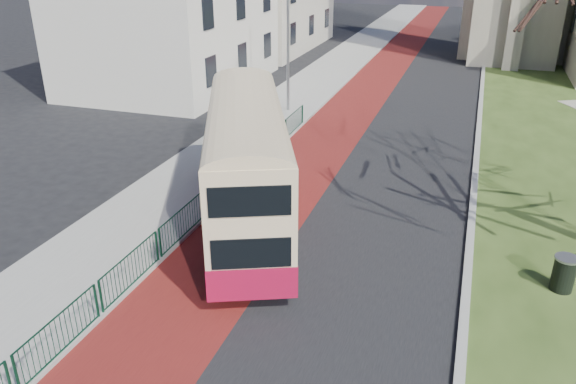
% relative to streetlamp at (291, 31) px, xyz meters
% --- Properties ---
extents(ground, '(160.00, 160.00, 0.00)m').
position_rel_streetlamp_xyz_m(ground, '(4.35, -18.00, -4.59)').
color(ground, black).
rests_on(ground, ground).
extents(road_carriageway, '(9.00, 120.00, 0.01)m').
position_rel_streetlamp_xyz_m(road_carriageway, '(5.85, 2.00, -4.59)').
color(road_carriageway, black).
rests_on(road_carriageway, ground).
extents(bus_lane, '(3.40, 120.00, 0.01)m').
position_rel_streetlamp_xyz_m(bus_lane, '(3.15, 2.00, -4.59)').
color(bus_lane, '#591414').
rests_on(bus_lane, ground).
extents(pavement_west, '(4.00, 120.00, 0.12)m').
position_rel_streetlamp_xyz_m(pavement_west, '(-0.65, 2.00, -4.53)').
color(pavement_west, gray).
rests_on(pavement_west, ground).
extents(kerb_west, '(0.25, 120.00, 0.13)m').
position_rel_streetlamp_xyz_m(kerb_west, '(1.35, 2.00, -4.53)').
color(kerb_west, '#999993').
rests_on(kerb_west, ground).
extents(kerb_east, '(0.25, 80.00, 0.13)m').
position_rel_streetlamp_xyz_m(kerb_east, '(10.45, 4.00, -4.53)').
color(kerb_east, '#999993').
rests_on(kerb_east, ground).
extents(pedestrian_railing, '(0.07, 24.00, 1.12)m').
position_rel_streetlamp_xyz_m(pedestrian_railing, '(1.40, -14.00, -4.04)').
color(pedestrian_railing, '#0C3723').
rests_on(pedestrian_railing, ground).
extents(streetlamp, '(2.13, 0.18, 8.00)m').
position_rel_streetlamp_xyz_m(streetlamp, '(0.00, 0.00, 0.00)').
color(streetlamp, gray).
rests_on(streetlamp, pavement_west).
extents(bus, '(6.27, 10.37, 4.30)m').
position_rel_streetlamp_xyz_m(bus, '(3.09, -14.00, -2.14)').
color(bus, maroon).
rests_on(bus, ground).
extents(litter_bin, '(0.67, 0.67, 1.05)m').
position_rel_streetlamp_xyz_m(litter_bin, '(12.98, -14.88, -4.03)').
color(litter_bin, black).
rests_on(litter_bin, grass_green).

